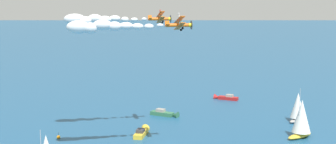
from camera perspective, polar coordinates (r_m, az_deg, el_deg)
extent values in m
cube|color=gold|center=(139.52, -3.41, -7.71)|extent=(8.65, 6.05, 1.33)
cone|color=gold|center=(144.27, -2.92, -7.15)|extent=(3.08, 3.33, 2.66)
cube|color=#38383D|center=(138.61, -3.48, -7.32)|extent=(3.55, 3.19, 1.00)
cube|color=#B21E1E|center=(190.98, 7.52, -3.26)|extent=(4.15, 8.48, 1.30)
cone|color=#B21E1E|center=(192.51, 6.10, -3.14)|extent=(2.96, 2.55, 2.60)
cube|color=gray|center=(190.56, 7.70, -2.94)|extent=(2.60, 3.20, 0.98)
cube|color=#33704C|center=(163.53, -0.74, -5.22)|extent=(4.03, 8.77, 1.35)
cone|color=#33704C|center=(161.23, 0.89, -5.42)|extent=(3.02, 2.57, 2.70)
cube|color=gray|center=(163.54, -0.93, -4.79)|extent=(2.61, 3.27, 1.01)
ellipsoid|color=#9E9993|center=(161.35, 15.91, -5.78)|extent=(9.11, 4.33, 1.23)
cylinder|color=#B2B2B7|center=(160.59, 16.12, -3.78)|extent=(0.14, 0.14, 10.10)
cone|color=white|center=(159.80, 15.90, -4.02)|extent=(5.77, 5.77, 8.58)
ellipsoid|color=gold|center=(142.94, 16.12, -7.63)|extent=(10.43, 5.63, 1.41)
cylinder|color=#B2B2B7|center=(140.71, 16.04, -5.15)|extent=(0.14, 0.14, 11.55)
cone|color=white|center=(141.82, 16.35, -5.30)|extent=(6.90, 6.90, 9.82)
sphere|color=orange|center=(140.79, -13.51, -7.91)|extent=(1.10, 1.10, 1.10)
cylinder|color=black|center=(140.49, -13.52, -7.50)|extent=(0.08, 0.08, 1.00)
cylinder|color=orange|center=(135.00, -1.06, 6.64)|extent=(5.60, 5.00, 1.12)
cylinder|color=yellow|center=(135.63, 0.15, 6.65)|extent=(1.27, 1.34, 1.25)
cylinder|color=#4C4C51|center=(135.72, 0.32, 6.65)|extent=(1.89, 2.21, 2.86)
cube|color=orange|center=(134.99, -0.93, 6.53)|extent=(5.48, 6.12, 2.18)
cube|color=orange|center=(135.40, -0.97, 7.19)|extent=(5.48, 6.12, 2.18)
cylinder|color=yellow|center=(137.58, -1.16, 6.59)|extent=(0.44, 0.49, 1.58)
cylinder|color=yellow|center=(136.04, -1.03, 6.76)|extent=(0.44, 0.49, 1.58)
cylinder|color=yellow|center=(134.34, -0.87, 6.96)|extent=(0.44, 0.49, 1.58)
cylinder|color=yellow|center=(132.81, -0.73, 7.14)|extent=(0.44, 0.49, 1.58)
cube|color=orange|center=(134.57, -2.27, 6.85)|extent=(1.12, 1.05, 1.18)
cube|color=orange|center=(134.44, -2.26, 6.62)|extent=(2.25, 2.42, 0.79)
cylinder|color=black|center=(135.78, -0.78, 6.14)|extent=(0.64, 0.61, 0.61)
cylinder|color=black|center=(134.07, -0.62, 6.33)|extent=(0.64, 0.61, 0.61)
cylinder|color=#262628|center=(135.51, -0.98, 7.38)|extent=(0.28, 0.31, 0.89)
cylinder|color=red|center=(135.60, -0.99, 7.37)|extent=(0.32, 0.35, 0.78)
cylinder|color=red|center=(135.42, -0.97, 7.39)|extent=(0.32, 0.35, 0.78)
cube|color=red|center=(135.68, -1.00, 7.64)|extent=(0.46, 0.49, 0.60)
sphere|color=#9E7051|center=(135.78, -1.01, 7.80)|extent=(0.21, 0.21, 0.21)
cylinder|color=red|center=(136.14, -1.04, 7.64)|extent=(0.45, 0.50, 0.25)
cylinder|color=red|center=(135.28, -0.96, 7.74)|extent=(0.45, 0.50, 0.25)
ellipsoid|color=white|center=(134.07, -3.00, 6.60)|extent=(2.04, 2.04, 1.30)
ellipsoid|color=white|center=(133.96, -4.23, 6.54)|extent=(2.65, 2.59, 1.49)
ellipsoid|color=white|center=(133.10, -5.42, 6.54)|extent=(3.09, 3.08, 1.98)
ellipsoid|color=white|center=(133.32, -6.67, 6.65)|extent=(4.10, 4.02, 2.30)
ellipsoid|color=white|center=(132.37, -7.86, 6.49)|extent=(4.69, 4.63, 2.80)
ellipsoid|color=white|center=(132.83, -9.12, 6.61)|extent=(5.33, 5.26, 3.18)
ellipsoid|color=white|center=(132.21, -10.33, 6.28)|extent=(5.38, 5.38, 3.49)
ellipsoid|color=white|center=(132.46, -11.58, 6.47)|extent=(7.42, 7.22, 3.96)
cylinder|color=orange|center=(114.05, 1.31, 5.87)|extent=(5.60, 5.00, 1.12)
cylinder|color=yellow|center=(114.80, 2.72, 5.88)|extent=(1.27, 1.34, 1.25)
cylinder|color=#4C4C51|center=(114.91, 2.93, 5.88)|extent=(1.89, 2.21, 2.86)
cube|color=orange|center=(114.06, 1.47, 5.74)|extent=(5.48, 6.12, 2.18)
cube|color=orange|center=(114.44, 1.41, 6.53)|extent=(5.48, 6.12, 2.18)
cylinder|color=yellow|center=(116.62, 1.14, 5.83)|extent=(0.44, 0.49, 1.58)
cylinder|color=yellow|center=(115.09, 1.33, 6.02)|extent=(0.44, 0.49, 1.58)
cylinder|color=yellow|center=(113.40, 1.55, 6.24)|extent=(0.44, 0.49, 1.58)
cylinder|color=yellow|center=(111.88, 1.75, 6.45)|extent=(0.44, 0.49, 1.58)
cube|color=orange|center=(113.51, -0.11, 6.12)|extent=(1.12, 1.05, 1.18)
cube|color=orange|center=(113.38, -0.09, 5.85)|extent=(2.25, 2.42, 0.79)
cylinder|color=black|center=(114.87, 1.63, 5.28)|extent=(0.64, 0.61, 0.61)
cylinder|color=black|center=(113.18, 1.85, 5.49)|extent=(0.64, 0.61, 0.61)
cylinder|color=#262628|center=(114.55, 1.40, 6.74)|extent=(0.28, 0.31, 0.89)
cylinder|color=white|center=(114.64, 1.39, 6.73)|extent=(0.32, 0.35, 0.78)
cylinder|color=white|center=(114.45, 1.41, 6.76)|extent=(0.32, 0.35, 0.78)
cube|color=white|center=(114.71, 1.38, 7.06)|extent=(0.46, 0.49, 0.60)
sphere|color=tan|center=(114.80, 1.36, 7.24)|extent=(0.21, 0.21, 0.21)
cylinder|color=white|center=(115.08, 1.33, 7.23)|extent=(0.21, 0.23, 0.59)
cylinder|color=white|center=(114.56, 1.39, 7.31)|extent=(0.38, 0.43, 0.46)
ellipsoid|color=white|center=(113.13, -0.98, 5.85)|extent=(2.11, 2.06, 1.17)
ellipsoid|color=white|center=(112.58, -2.40, 5.69)|extent=(3.10, 3.04, 1.78)
ellipsoid|color=white|center=(112.36, -3.86, 5.70)|extent=(3.72, 3.62, 2.00)
ellipsoid|color=white|center=(111.58, -5.28, 5.75)|extent=(4.35, 4.25, 2.40)
ellipsoid|color=white|center=(111.33, -6.74, 5.69)|extent=(4.72, 4.69, 2.97)
ellipsoid|color=white|center=(110.99, -8.20, 5.84)|extent=(5.83, 5.71, 3.25)
ellipsoid|color=white|center=(110.98, -9.67, 5.43)|extent=(5.26, 5.26, 3.41)
ellipsoid|color=white|center=(111.03, -11.14, 5.52)|extent=(7.11, 6.98, 4.06)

